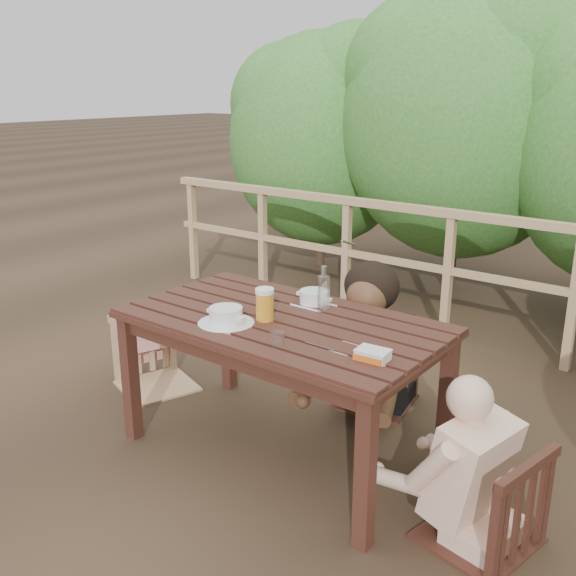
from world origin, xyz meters
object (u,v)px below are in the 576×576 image
Objects in this scene: chair_right at (486,449)px; bottle at (324,291)px; table at (282,387)px; soup_far at (314,298)px; chair_far at (378,337)px; beer_glass at (265,306)px; butter_tub at (373,356)px; woman at (382,292)px; soup_near at (226,316)px; tumbler at (278,340)px; chair_left at (153,322)px; diner_right at (497,417)px.

chair_right is 1.11m from bottle.
soup_far is at bearing 91.16° from table.
beer_glass is (-0.16, -0.86, 0.39)m from chair_far.
beer_glass is 0.68m from butter_tub.
woman reaches higher than soup_near.
table is 21.39× the size of tumbler.
woman reaches higher than tumbler.
table is 0.55m from bottle.
chair_left reaches higher than table.
tumbler is at bearing 84.30° from woman.
tumbler is 0.53× the size of butter_tub.
table is at bearing -76.22° from chair_left.
chair_right is 4.96× the size of beer_glass.
chair_left is 2.22m from chair_right.
beer_glass is (0.13, 0.15, 0.04)m from soup_near.
diner_right is at bearing 101.04° from chair_right.
bottle is (0.29, 0.42, 0.08)m from soup_near.
beer_glass is (-0.04, -0.36, 0.05)m from soup_far.
bottle is at bearing -35.30° from soup_far.
soup_near is 1.08× the size of bottle.
soup_near reaches higher than butter_tub.
butter_tub is at bearing 107.57° from woman.
woman is 10.10× the size of butter_tub.
diner_right is (2.25, -0.15, 0.15)m from chair_left.
bottle is (-0.99, 0.25, 0.43)m from chair_right.
diner_right is (1.02, -0.85, -0.11)m from woman.
butter_tub is at bearing -71.94° from chair_far.
beer_glass is at bearing 69.16° from woman.
woman reaches higher than chair_far.
woman reaches higher than butter_tub.
soup_near reaches higher than table.
woman is (0.12, 0.80, 0.34)m from table.
diner_right reaches higher than chair_far.
tumbler is (0.20, -0.29, 0.41)m from table.
beer_glass reaches higher than table.
tumbler is (0.09, -0.49, -0.09)m from bottle.
soup_far is at bearing 66.46° from woman.
bottle reaches higher than butter_tub.
chair_far is at bearing 62.06° from diner_right.
woman reaches higher than diner_right.
chair_left is at bearing 165.97° from butter_tub.
chair_right is at bearing 8.98° from butter_tub.
soup_far reaches higher than butter_tub.
table is 0.50m from soup_near.
table is at bearing -88.84° from soup_far.
butter_tub is at bearing -7.93° from beer_glass.
diner_right is 4.31× the size of soup_near.
soup_far reaches higher than table.
table is at bearing -120.07° from bottle.
chair_right reaches higher than butter_tub.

